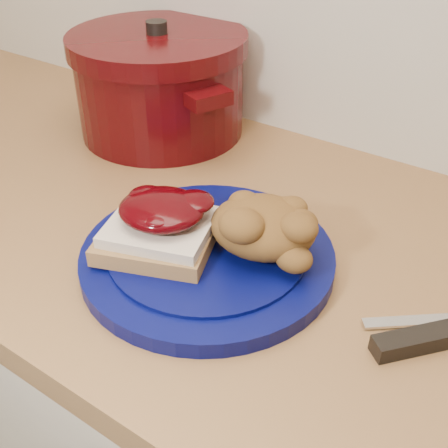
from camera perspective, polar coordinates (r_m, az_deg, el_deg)
The scene contains 5 objects.
plate at distance 0.67m, azimuth -1.69°, elevation -3.35°, with size 0.30×0.30×0.02m, color #040842.
sandwich at distance 0.65m, azimuth -6.56°, elevation -0.10°, with size 0.16×0.15×0.06m.
stuffing_mound at distance 0.64m, azimuth 4.00°, elevation -0.27°, with size 0.12×0.11×0.06m, color brown.
dutch_oven at distance 0.96m, azimuth -6.49°, elevation 14.01°, with size 0.38×0.38×0.18m.
pepper_grinder at distance 0.94m, azimuth -6.04°, elevation 11.95°, with size 0.05×0.05×0.11m.
Camera 1 is at (0.30, 1.00, 1.32)m, focal length 45.00 mm.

